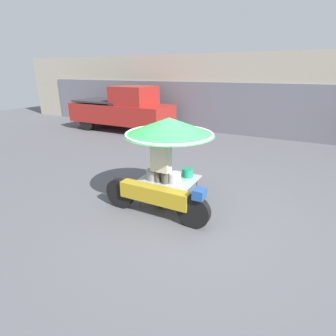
# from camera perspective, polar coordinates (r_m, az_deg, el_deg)

# --- Properties ---
(ground_plane) EXTENTS (36.00, 36.00, 0.00)m
(ground_plane) POSITION_cam_1_polar(r_m,az_deg,el_deg) (5.37, 3.06, -10.24)
(ground_plane) COLOR #56565B
(shopfront_building) EXTENTS (28.00, 2.06, 3.47)m
(shopfront_building) POSITION_cam_1_polar(r_m,az_deg,el_deg) (13.02, 19.91, 14.79)
(shopfront_building) COLOR #B2A893
(shopfront_building) RESTS_ON ground
(vendor_motorcycle_cart) EXTENTS (2.30, 1.83, 1.88)m
(vendor_motorcycle_cart) POSITION_cam_1_polar(r_m,az_deg,el_deg) (5.25, -0.13, 5.87)
(vendor_motorcycle_cart) COLOR black
(vendor_motorcycle_cart) RESTS_ON ground
(vendor_person) EXTENTS (0.38, 0.23, 1.70)m
(vendor_person) POSITION_cam_1_polar(r_m,az_deg,el_deg) (5.25, -1.53, 0.58)
(vendor_person) COLOR #4C473D
(vendor_person) RESTS_ON ground
(pickup_truck) EXTENTS (4.97, 1.91, 2.09)m
(pickup_truck) POSITION_cam_1_polar(r_m,az_deg,el_deg) (12.98, -9.66, 12.45)
(pickup_truck) COLOR black
(pickup_truck) RESTS_ON ground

